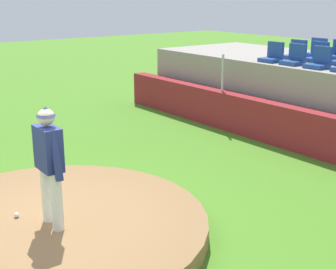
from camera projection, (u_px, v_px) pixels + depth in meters
The scene contains 12 objects.
ground_plane at pixel (50, 237), 7.01m from camera, with size 60.00×60.00×0.00m, color #478121.
pitchers_mound at pixel (49, 228), 6.97m from camera, with size 4.62×4.62×0.28m, color olive.
pitcher at pixel (49, 158), 6.50m from camera, with size 0.78×0.27×1.71m.
baseball at pixel (17, 215), 7.00m from camera, with size 0.07×0.07×0.07m, color white.
brick_barrier at pixel (315, 134), 10.48m from camera, with size 13.66×0.40×0.97m, color maroon.
fence_post_left at pixel (223, 73), 12.45m from camera, with size 0.06×0.06×0.96m, color silver.
stadium_chair_0 at pixel (273, 56), 12.20m from camera, with size 0.48×0.44×0.50m.
stadium_chair_1 at pixel (295, 58), 11.69m from camera, with size 0.48×0.44×0.50m.
stadium_chair_2 at pixel (319, 61), 11.13m from camera, with size 0.48×0.44×0.50m.
stadium_chair_7 at pixel (296, 53), 12.74m from camera, with size 0.48×0.44×0.50m.
stadium_chair_8 at pixel (317, 56), 12.22m from camera, with size 0.48×0.44×0.50m.
stadium_chair_14 at pixel (316, 51), 13.25m from camera, with size 0.48×0.44×0.50m.
Camera 1 is at (6.06, -2.46, 3.40)m, focal length 51.41 mm.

